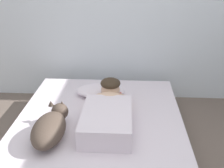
% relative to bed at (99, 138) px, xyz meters
% --- Properties ---
extents(bed, '(1.58, 2.04, 0.32)m').
position_rel_bed_xyz_m(bed, '(0.00, 0.00, 0.00)').
color(bed, gray).
rests_on(bed, ground).
extents(pillow, '(0.52, 0.32, 0.11)m').
position_rel_bed_xyz_m(pillow, '(-0.03, 0.56, 0.22)').
color(pillow, silver).
rests_on(pillow, bed).
extents(person_lying, '(0.43, 0.92, 0.27)m').
position_rel_bed_xyz_m(person_lying, '(0.08, 0.03, 0.27)').
color(person_lying, silver).
rests_on(person_lying, bed).
extents(dog, '(0.26, 0.57, 0.21)m').
position_rel_bed_xyz_m(dog, '(-0.36, -0.25, 0.27)').
color(dog, '#4C3D33').
rests_on(dog, bed).
extents(coffee_cup, '(0.12, 0.09, 0.07)m').
position_rel_bed_xyz_m(coffee_cup, '(0.15, 0.47, 0.20)').
color(coffee_cup, '#D84C47').
rests_on(coffee_cup, bed).
extents(cell_phone, '(0.07, 0.14, 0.01)m').
position_rel_bed_xyz_m(cell_phone, '(0.02, 0.16, 0.17)').
color(cell_phone, black).
rests_on(cell_phone, bed).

